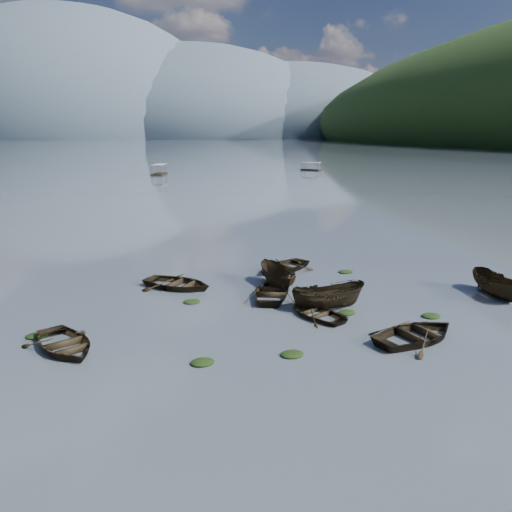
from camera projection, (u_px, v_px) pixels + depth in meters
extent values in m
plane|color=#4D5560|center=(326.00, 355.00, 23.80)|extent=(2400.00, 2400.00, 0.00)
ellipsoid|color=#475666|center=(75.00, 138.00, 845.46)|extent=(520.00, 520.00, 340.00)
ellipsoid|color=#475666|center=(192.00, 138.00, 899.96)|extent=(520.00, 520.00, 260.00)
ellipsoid|color=#475666|center=(286.00, 137.00, 949.00)|extent=(520.00, 520.00, 220.00)
imported|color=black|center=(65.00, 349.00, 24.43)|extent=(4.91, 5.60, 0.97)
imported|color=black|center=(272.00, 296.00, 32.31)|extent=(5.01, 5.74, 0.99)
imported|color=black|center=(328.00, 308.00, 30.14)|extent=(4.70, 2.02, 1.77)
imported|color=black|center=(317.00, 316.00, 28.76)|extent=(3.99, 4.57, 0.79)
imported|color=black|center=(416.00, 340.00, 25.52)|extent=(5.72, 4.68, 1.04)
imported|color=black|center=(496.00, 296.00, 32.40)|extent=(2.31, 4.78, 1.78)
imported|color=black|center=(178.00, 288.00, 34.06)|extent=(6.06, 5.92, 1.03)
imported|color=black|center=(282.00, 270.00, 38.31)|extent=(6.03, 5.50, 1.02)
imported|color=black|center=(277.00, 286.00, 34.36)|extent=(1.94, 4.47, 1.69)
ellipsoid|color=black|center=(202.00, 363.00, 22.93)|extent=(1.12, 0.91, 0.24)
ellipsoid|color=black|center=(301.00, 308.00, 30.11)|extent=(1.07, 0.86, 0.24)
ellipsoid|color=black|center=(292.00, 355.00, 23.75)|extent=(1.14, 0.92, 0.25)
ellipsoid|color=black|center=(347.00, 313.00, 29.23)|extent=(1.02, 0.86, 0.23)
ellipsoid|color=black|center=(431.00, 317.00, 28.71)|extent=(1.14, 0.90, 0.23)
ellipsoid|color=black|center=(37.00, 337.00, 25.90)|extent=(1.14, 0.92, 0.24)
ellipsoid|color=black|center=(192.00, 302.00, 31.12)|extent=(1.05, 0.88, 0.22)
ellipsoid|color=black|center=(346.00, 273.00, 37.72)|extent=(1.11, 0.89, 0.24)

